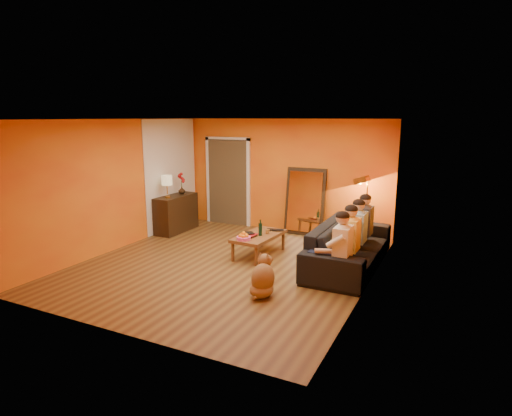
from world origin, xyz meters
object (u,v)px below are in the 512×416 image
at_px(person_far_left, 343,250).
at_px(person_mid_left, 351,241).
at_px(dog, 263,275).
at_px(person_far_right, 365,226).
at_px(sideboard, 176,213).
at_px(sofa, 349,245).
at_px(laptop, 275,231).
at_px(vase, 182,190).
at_px(tumbler, 267,232).
at_px(floor_lamp, 366,212).
at_px(wine_bottle, 260,228).
at_px(table_lamp, 167,187).
at_px(person_mid_right, 358,233).
at_px(coffee_table, 259,245).
at_px(mirror_frame, 305,201).

height_order(person_far_left, person_mid_left, same).
bearing_deg(dog, person_far_right, 87.21).
relative_size(sideboard, sofa, 0.45).
relative_size(person_far_left, laptop, 3.51).
relative_size(sideboard, vase, 6.97).
height_order(tumbler, laptop, tumbler).
xyz_separation_m(sofa, person_far_left, (0.13, -1.00, 0.22)).
xyz_separation_m(floor_lamp, wine_bottle, (-1.66, -1.57, -0.14)).
relative_size(sofa, vase, 15.64).
height_order(table_lamp, person_mid_right, table_lamp).
distance_m(sideboard, person_mid_left, 4.50).
bearing_deg(person_mid_right, coffee_table, -171.82).
height_order(floor_lamp, laptop, floor_lamp).
relative_size(sofa, person_far_right, 2.17).
xyz_separation_m(dog, person_far_left, (0.97, 0.87, 0.29)).
bearing_deg(floor_lamp, person_mid_left, -71.30).
bearing_deg(mirror_frame, sofa, -49.47).
relative_size(sideboard, table_lamp, 2.31).
xyz_separation_m(person_mid_left, person_far_right, (0.00, 1.10, 0.00)).
xyz_separation_m(tumbler, laptop, (0.06, 0.23, -0.03)).
bearing_deg(sofa, coffee_table, 95.51).
xyz_separation_m(sofa, wine_bottle, (-1.66, -0.22, 0.19)).
height_order(sofa, tumbler, sofa).
bearing_deg(dog, sideboard, 162.11).
relative_size(floor_lamp, tumbler, 15.97).
bearing_deg(person_far_left, tumbler, 151.04).
distance_m(sideboard, sofa, 4.28).
bearing_deg(vase, tumbler, -19.01).
xyz_separation_m(coffee_table, person_mid_right, (1.84, 0.27, 0.40)).
relative_size(sofa, tumbler, 29.34).
xyz_separation_m(wine_bottle, tumbler, (0.07, 0.17, -0.11)).
relative_size(mirror_frame, dog, 2.35).
height_order(mirror_frame, person_mid_left, mirror_frame).
height_order(sideboard, person_far_left, person_far_left).
bearing_deg(dog, sofa, 84.08).
bearing_deg(sofa, floor_lamp, 0.21).
relative_size(person_mid_right, vase, 7.21).
xyz_separation_m(sofa, floor_lamp, (-0.00, 1.35, 0.33)).
bearing_deg(sofa, sideboard, 81.73).
xyz_separation_m(person_far_right, laptop, (-1.66, -0.47, -0.18)).
bearing_deg(laptop, tumbler, -121.25).
bearing_deg(person_far_left, sofa, 97.41).
relative_size(person_far_left, tumbler, 13.53).
bearing_deg(vase, person_far_left, -23.12).
xyz_separation_m(dog, person_mid_left, (0.97, 1.42, 0.29)).
height_order(floor_lamp, person_mid_left, floor_lamp).
bearing_deg(person_far_left, mirror_frame, 120.37).
distance_m(floor_lamp, dog, 3.35).
relative_size(table_lamp, laptop, 1.47).
height_order(sofa, laptop, sofa).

